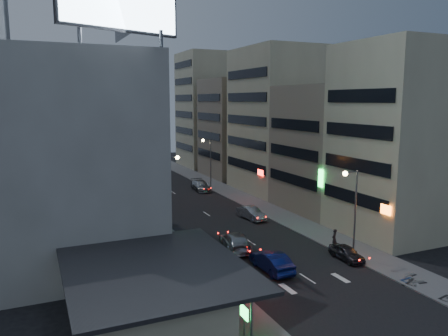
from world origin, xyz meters
TOP-DOWN VIEW (x-y plane):
  - ground at (0.00, 0.00)m, footprint 180.00×180.00m
  - sidewalk_left at (-8.00, 30.00)m, footprint 4.00×120.00m
  - sidewalk_right at (8.00, 30.00)m, footprint 4.00×120.00m
  - food_court at (-13.90, 2.00)m, footprint 11.00×13.00m
  - white_building at (-17.00, 20.00)m, footprint 14.00×24.00m
  - shophouse_near at (15.00, 10.50)m, footprint 10.00×11.00m
  - shophouse_mid at (15.50, 22.00)m, footprint 11.00×12.00m
  - shophouse_far at (15.00, 35.00)m, footprint 10.00×14.00m
  - far_left_a at (-15.50, 45.00)m, footprint 11.00×10.00m
  - far_left_b at (-16.00, 58.00)m, footprint 12.00×10.00m
  - far_right_a at (15.50, 50.00)m, footprint 11.00×12.00m
  - far_right_b at (16.00, 64.00)m, footprint 12.00×12.00m
  - street_lamp_right_near at (5.90, 6.00)m, footprint 1.60×0.44m
  - street_lamp_left at (-5.90, 22.00)m, footprint 1.60×0.44m
  - street_lamp_right_far at (5.90, 40.00)m, footprint 1.60×0.44m
  - parked_car_right_near at (5.60, 6.07)m, footprint 1.65×3.89m
  - parked_car_right_mid at (4.03, 21.57)m, footprint 2.04×4.65m
  - parked_car_left at (-4.79, 34.24)m, footprint 2.69×4.86m
  - parked_car_right_far at (4.45, 39.67)m, footprint 2.65×5.63m
  - road_car_blue at (-1.86, 6.58)m, footprint 1.76×5.02m
  - road_car_silver at (-2.35, 12.58)m, footprint 3.57×6.15m
  - person at (6.30, 8.74)m, footprint 0.82×0.74m
  - scooter_black_a at (7.45, -2.78)m, footprint 0.87×1.78m
  - scooter_silver_a at (7.91, -0.23)m, footprint 0.90×1.99m
  - scooter_blue at (7.50, 0.68)m, footprint 0.76×1.80m
  - scooter_black_b at (7.25, 0.27)m, footprint 1.13×1.79m
  - scooter_silver_b at (8.31, 1.23)m, footprint 0.94×1.86m

SIDE VIEW (x-z plane):
  - ground at x=0.00m, z-range 0.00..0.00m
  - sidewalk_left at x=-8.00m, z-range 0.00..0.12m
  - sidewalk_right at x=8.00m, z-range 0.00..0.12m
  - scooter_black_b at x=7.25m, z-range 0.12..1.16m
  - scooter_black_a at x=7.45m, z-range 0.12..1.16m
  - parked_car_left at x=-4.79m, z-range 0.00..1.29m
  - scooter_blue at x=7.50m, z-range 0.12..1.19m
  - parked_car_right_near at x=5.60m, z-range 0.00..1.31m
  - scooter_silver_b at x=8.31m, z-range 0.12..1.21m
  - scooter_silver_a at x=7.91m, z-range 0.12..1.29m
  - parked_car_right_mid at x=4.03m, z-range 0.00..1.49m
  - parked_car_right_far at x=4.45m, z-range 0.00..1.59m
  - road_car_blue at x=-1.86m, z-range 0.00..1.65m
  - road_car_silver at x=-2.35m, z-range 0.00..1.68m
  - person at x=6.30m, z-range 0.12..2.01m
  - food_court at x=-13.90m, z-range 0.05..3.92m
  - street_lamp_right_near at x=5.90m, z-range 1.35..9.37m
  - street_lamp_left at x=-5.90m, z-range 1.35..9.37m
  - street_lamp_right_far at x=5.90m, z-range 1.35..9.37m
  - far_left_b at x=-16.00m, z-range 0.00..15.00m
  - shophouse_mid at x=15.50m, z-range 0.00..16.00m
  - white_building at x=-17.00m, z-range 0.00..18.00m
  - far_right_a at x=15.50m, z-range 0.00..18.00m
  - shophouse_near at x=15.00m, z-range 0.00..20.00m
  - far_left_a at x=-15.50m, z-range 0.00..20.00m
  - shophouse_far at x=15.00m, z-range 0.00..22.00m
  - far_right_b at x=16.00m, z-range 0.00..24.00m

